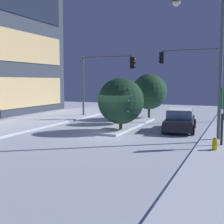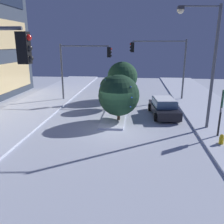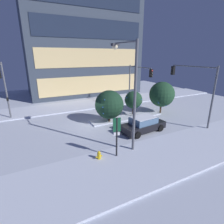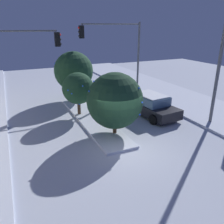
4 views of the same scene
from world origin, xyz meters
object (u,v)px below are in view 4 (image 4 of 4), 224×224
at_px(traffic_light_corner_near_right, 116,44).
at_px(decorated_tree_left_of_median, 115,101).
at_px(decorated_tree_right_of_median, 74,71).
at_px(traffic_light_corner_far_right, 18,54).
at_px(car_near, 150,105).
at_px(street_lamp_arched, 216,38).
at_px(decorated_tree_median, 78,88).

distance_m(traffic_light_corner_near_right, decorated_tree_left_of_median, 9.21).
bearing_deg(decorated_tree_right_of_median, traffic_light_corner_far_right, 102.19).
height_order(decorated_tree_left_of_median, decorated_tree_right_of_median, decorated_tree_right_of_median).
height_order(car_near, street_lamp_arched, street_lamp_arched).
distance_m(traffic_light_corner_near_right, decorated_tree_right_of_median, 4.57).
distance_m(traffic_light_corner_far_right, decorated_tree_left_of_median, 8.13).
relative_size(traffic_light_corner_far_right, decorated_tree_median, 1.90).
xyz_separation_m(traffic_light_corner_near_right, decorated_tree_median, (-4.24, 4.86, -2.48)).
xyz_separation_m(street_lamp_arched, decorated_tree_left_of_median, (1.14, 5.61, -3.21)).
height_order(traffic_light_corner_far_right, decorated_tree_left_of_median, traffic_light_corner_far_right).
xyz_separation_m(car_near, decorated_tree_median, (1.86, 4.59, 1.25)).
bearing_deg(decorated_tree_right_of_median, street_lamp_arched, -146.18).
height_order(traffic_light_corner_far_right, street_lamp_arched, street_lamp_arched).
relative_size(street_lamp_arched, decorated_tree_right_of_median, 2.03).
bearing_deg(car_near, traffic_light_corner_far_right, 52.90).
bearing_deg(traffic_light_corner_near_right, decorated_tree_left_of_median, 64.06).
bearing_deg(decorated_tree_right_of_median, decorated_tree_left_of_median, -178.61).
distance_m(car_near, decorated_tree_median, 5.11).
height_order(traffic_light_corner_far_right, decorated_tree_right_of_median, traffic_light_corner_far_right).
relative_size(traffic_light_corner_near_right, decorated_tree_right_of_median, 1.55).
bearing_deg(traffic_light_corner_near_right, decorated_tree_right_of_median, 7.02).
bearing_deg(decorated_tree_median, decorated_tree_left_of_median, -165.66).
bearing_deg(decorated_tree_median, traffic_light_corner_near_right, -48.87).
bearing_deg(car_near, decorated_tree_left_of_median, 111.55).
distance_m(street_lamp_arched, decorated_tree_right_of_median, 10.78).
height_order(car_near, decorated_tree_median, decorated_tree_median).
bearing_deg(decorated_tree_median, street_lamp_arched, -126.73).
distance_m(traffic_light_corner_far_right, street_lamp_arched, 12.60).
height_order(traffic_light_corner_near_right, decorated_tree_median, traffic_light_corner_near_right).
xyz_separation_m(decorated_tree_median, decorated_tree_left_of_median, (-3.76, -0.96, 0.10)).
distance_m(traffic_light_corner_far_right, traffic_light_corner_near_right, 8.26).
xyz_separation_m(decorated_tree_left_of_median, decorated_tree_right_of_median, (7.50, 0.18, 0.37)).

